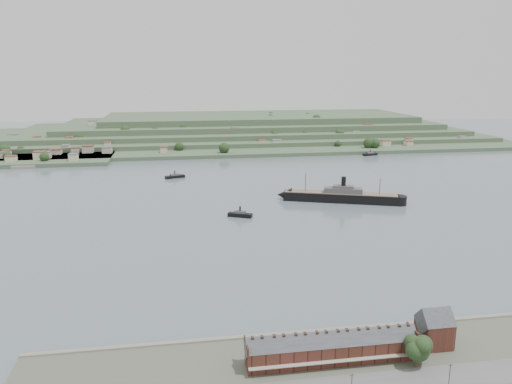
{
  "coord_description": "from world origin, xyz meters",
  "views": [
    {
      "loc": [
        -56.67,
        -305.48,
        93.0
      ],
      "look_at": [
        -2.42,
        30.0,
        10.39
      ],
      "focal_mm": 35.0,
      "sensor_mm": 36.0,
      "label": 1
    }
  ],
  "objects": [
    {
      "name": "ground",
      "position": [
        0.0,
        0.0,
        0.0
      ],
      "size": [
        1400.0,
        1400.0,
        0.0
      ],
      "primitive_type": "plane",
      "color": "slate",
      "rests_on": "ground"
    },
    {
      "name": "terrace_row",
      "position": [
        -10.0,
        -168.02,
        6.84
      ],
      "size": [
        55.6,
        9.8,
        11.07
      ],
      "color": "#412217",
      "rests_on": "ground"
    },
    {
      "name": "gabled_building",
      "position": [
        27.5,
        -164.0,
        8.19
      ],
      "size": [
        10.4,
        10.18,
        14.09
      ],
      "color": "#412217",
      "rests_on": "ground"
    },
    {
      "name": "far_peninsula",
      "position": [
        27.91,
        393.1,
        11.88
      ],
      "size": [
        760.0,
        309.0,
        30.0
      ],
      "color": "#384F35",
      "rests_on": "ground"
    },
    {
      "name": "steamship",
      "position": [
        58.32,
        33.13,
        4.15
      ],
      "size": [
        90.03,
        40.88,
        22.46
      ],
      "color": "black",
      "rests_on": "ground"
    },
    {
      "name": "tugboat",
      "position": [
        -16.92,
        5.59,
        1.76
      ],
      "size": [
        16.33,
        10.57,
        7.2
      ],
      "color": "black",
      "rests_on": "ground"
    },
    {
      "name": "ferry_west",
      "position": [
        -58.68,
        136.11,
        1.59
      ],
      "size": [
        18.22,
        10.26,
        6.59
      ],
      "color": "black",
      "rests_on": "ground"
    },
    {
      "name": "ferry_east",
      "position": [
        160.13,
        225.0,
        1.56
      ],
      "size": [
        17.98,
        9.23,
        6.49
      ],
      "color": "black",
      "rests_on": "ground"
    },
    {
      "name": "fig_tree",
      "position": [
        16.16,
        -175.31,
        8.61
      ],
      "size": [
        9.7,
        8.4,
        10.83
      ],
      "color": "#453420",
      "rests_on": "ground"
    }
  ]
}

